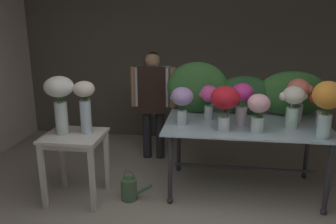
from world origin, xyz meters
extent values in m
plane|color=#9E9384|center=(0.00, 1.66, 0.00)|extent=(7.75, 7.75, 0.00)
cube|color=#5B564C|center=(0.00, 3.33, 1.45)|extent=(5.96, 0.12, 2.90)
cube|color=#A8C3CF|center=(0.55, 1.57, 0.80)|extent=(1.79, 1.02, 0.02)
cylinder|color=#38383D|center=(-0.25, 1.16, 0.40)|extent=(0.05, 0.05, 0.79)
sphere|color=#38383D|center=(-0.25, 1.16, 0.03)|extent=(0.07, 0.07, 0.07)
cylinder|color=#38383D|center=(1.34, 1.16, 0.40)|extent=(0.05, 0.05, 0.79)
sphere|color=#38383D|center=(1.34, 1.16, 0.03)|extent=(0.07, 0.07, 0.07)
cylinder|color=#38383D|center=(-0.25, 1.98, 0.40)|extent=(0.05, 0.05, 0.79)
sphere|color=#38383D|center=(-0.25, 1.98, 0.03)|extent=(0.07, 0.07, 0.07)
cylinder|color=#38383D|center=(1.34, 1.98, 0.40)|extent=(0.05, 0.05, 0.79)
sphere|color=#38383D|center=(1.34, 1.98, 0.03)|extent=(0.07, 0.07, 0.07)
cylinder|color=#38383D|center=(0.55, 1.57, 0.28)|extent=(1.59, 0.03, 0.03)
cube|color=silver|center=(-1.27, 1.12, 0.74)|extent=(0.61, 0.56, 0.03)
cube|color=silver|center=(-1.27, 1.12, 0.69)|extent=(0.55, 0.50, 0.06)
cube|color=silver|center=(-1.54, 0.88, 0.36)|extent=(0.05, 0.05, 0.72)
cube|color=silver|center=(-1.01, 0.88, 0.36)|extent=(0.05, 0.05, 0.72)
cube|color=silver|center=(-1.54, 1.36, 0.36)|extent=(0.05, 0.05, 0.72)
cube|color=silver|center=(-1.01, 1.36, 0.36)|extent=(0.05, 0.05, 0.72)
cylinder|color=#232328|center=(-0.74, 2.37, 0.39)|extent=(0.12, 0.12, 0.78)
cylinder|color=#232328|center=(-0.55, 2.37, 0.39)|extent=(0.12, 0.12, 0.78)
cube|color=silver|center=(-0.65, 2.37, 1.04)|extent=(0.44, 0.22, 0.52)
cube|color=black|center=(-0.65, 2.26, 1.00)|extent=(0.38, 0.02, 0.64)
cylinder|color=tan|center=(-0.92, 2.37, 1.03)|extent=(0.09, 0.09, 0.55)
cylinder|color=tan|center=(-0.38, 2.37, 1.03)|extent=(0.09, 0.09, 0.55)
sphere|color=tan|center=(-0.65, 2.37, 1.39)|extent=(0.20, 0.20, 0.20)
ellipsoid|color=black|center=(-0.65, 2.39, 1.46)|extent=(0.15, 0.15, 0.09)
ellipsoid|color=#387033|center=(-0.02, 1.96, 1.12)|extent=(0.74, 0.30, 0.63)
ellipsoid|color=#28562D|center=(0.55, 1.96, 1.05)|extent=(0.66, 0.27, 0.47)
ellipsoid|color=#387033|center=(1.10, 1.96, 1.08)|extent=(0.82, 0.28, 0.54)
cylinder|color=silver|center=(0.48, 1.50, 0.92)|extent=(0.12, 0.12, 0.21)
cylinder|color=#9EBCB2|center=(0.48, 1.50, 0.86)|extent=(0.11, 0.11, 0.09)
cylinder|color=#477F3D|center=(0.50, 1.50, 0.97)|extent=(0.01, 0.01, 0.30)
cylinder|color=#477F3D|center=(0.46, 1.52, 0.97)|extent=(0.01, 0.01, 0.30)
cylinder|color=#477F3D|center=(0.47, 1.49, 0.97)|extent=(0.01, 0.01, 0.30)
ellipsoid|color=#D1338E|center=(0.48, 1.50, 1.18)|extent=(0.23, 0.23, 0.19)
sphere|color=#D1338E|center=(0.41, 1.51, 1.15)|extent=(0.10, 0.10, 0.10)
sphere|color=#D1338E|center=(0.54, 1.53, 1.14)|extent=(0.10, 0.10, 0.10)
cylinder|color=silver|center=(1.35, 1.61, 0.89)|extent=(0.12, 0.12, 0.16)
cylinder|color=#9EBCB2|center=(1.35, 1.61, 0.85)|extent=(0.11, 0.11, 0.07)
cylinder|color=#28562D|center=(1.38, 1.61, 0.95)|extent=(0.01, 0.01, 0.26)
cylinder|color=#28562D|center=(1.34, 1.63, 0.95)|extent=(0.01, 0.01, 0.26)
cylinder|color=#28562D|center=(1.34, 1.59, 0.95)|extent=(0.01, 0.01, 0.26)
ellipsoid|color=red|center=(1.35, 1.61, 1.13)|extent=(0.22, 0.22, 0.18)
sphere|color=red|center=(1.26, 1.64, 1.11)|extent=(0.11, 0.11, 0.11)
sphere|color=red|center=(1.41, 1.62, 1.11)|extent=(0.07, 0.07, 0.07)
cylinder|color=silver|center=(1.00, 1.45, 0.93)|extent=(0.13, 0.13, 0.23)
cylinder|color=#9EBCB2|center=(1.00, 1.45, 0.86)|extent=(0.12, 0.12, 0.10)
cylinder|color=#28562D|center=(1.03, 1.46, 0.97)|extent=(0.01, 0.01, 0.30)
cylinder|color=#28562D|center=(1.01, 1.48, 0.97)|extent=(0.01, 0.01, 0.30)
cylinder|color=#28562D|center=(0.97, 1.45, 0.97)|extent=(0.01, 0.01, 0.30)
cylinder|color=#28562D|center=(1.01, 1.42, 0.97)|extent=(0.01, 0.01, 0.30)
ellipsoid|color=white|center=(1.00, 1.45, 1.17)|extent=(0.23, 0.23, 0.19)
sphere|color=white|center=(0.90, 1.45, 1.16)|extent=(0.09, 0.09, 0.09)
sphere|color=white|center=(1.10, 1.46, 1.16)|extent=(0.07, 0.07, 0.07)
ellipsoid|color=#28562D|center=(1.04, 1.46, 1.06)|extent=(0.11, 0.09, 0.03)
cylinder|color=silver|center=(0.29, 1.28, 0.89)|extent=(0.12, 0.12, 0.15)
cylinder|color=#9EBCB2|center=(0.29, 1.28, 0.84)|extent=(0.11, 0.11, 0.06)
cylinder|color=#2D6028|center=(0.33, 1.28, 0.96)|extent=(0.01, 0.01, 0.27)
cylinder|color=#2D6028|center=(0.28, 1.30, 0.96)|extent=(0.01, 0.01, 0.27)
cylinder|color=#2D6028|center=(0.28, 1.25, 0.96)|extent=(0.01, 0.01, 0.27)
ellipsoid|color=red|center=(0.29, 1.28, 1.16)|extent=(0.29, 0.29, 0.23)
sphere|color=red|center=(0.41, 1.27, 1.15)|extent=(0.07, 0.07, 0.07)
cylinder|color=silver|center=(0.63, 1.28, 0.89)|extent=(0.13, 0.13, 0.16)
cylinder|color=#9EBCB2|center=(0.63, 1.28, 0.85)|extent=(0.12, 0.12, 0.07)
cylinder|color=#387033|center=(0.66, 1.28, 0.94)|extent=(0.01, 0.01, 0.24)
cylinder|color=#387033|center=(0.64, 1.30, 0.94)|extent=(0.01, 0.01, 0.24)
cylinder|color=#387033|center=(0.61, 1.29, 0.94)|extent=(0.01, 0.01, 0.24)
cylinder|color=#387033|center=(0.64, 1.26, 0.94)|extent=(0.01, 0.01, 0.24)
ellipsoid|color=#EFB2BC|center=(0.63, 1.28, 1.12)|extent=(0.23, 0.23, 0.19)
ellipsoid|color=#28562D|center=(0.63, 1.30, 0.99)|extent=(0.09, 0.10, 0.03)
cylinder|color=silver|center=(0.13, 1.67, 0.89)|extent=(0.10, 0.10, 0.16)
cylinder|color=#9EBCB2|center=(0.13, 1.67, 0.85)|extent=(0.09, 0.09, 0.07)
cylinder|color=#28562D|center=(0.15, 1.67, 0.94)|extent=(0.01, 0.01, 0.24)
cylinder|color=#28562D|center=(0.12, 1.68, 0.94)|extent=(0.01, 0.01, 0.24)
cylinder|color=#28562D|center=(0.12, 1.65, 0.94)|extent=(0.01, 0.01, 0.24)
ellipsoid|color=#E54C9E|center=(0.13, 1.67, 1.12)|extent=(0.19, 0.19, 0.19)
sphere|color=#E54C9E|center=(0.05, 1.65, 1.10)|extent=(0.07, 0.07, 0.07)
sphere|color=#E54C9E|center=(0.18, 1.68, 1.12)|extent=(0.06, 0.06, 0.06)
ellipsoid|color=#477F3D|center=(0.16, 1.64, 1.00)|extent=(0.06, 0.11, 0.03)
cylinder|color=silver|center=(1.25, 1.20, 0.93)|extent=(0.13, 0.13, 0.24)
cylinder|color=#9EBCB2|center=(1.25, 1.20, 0.86)|extent=(0.12, 0.12, 0.10)
cylinder|color=#2D6028|center=(1.27, 1.20, 0.99)|extent=(0.01, 0.01, 0.34)
cylinder|color=#2D6028|center=(1.25, 1.23, 0.99)|extent=(0.01, 0.01, 0.34)
cylinder|color=#2D6028|center=(1.22, 1.20, 0.99)|extent=(0.01, 0.01, 0.34)
cylinder|color=#2D6028|center=(1.25, 1.18, 0.99)|extent=(0.01, 0.01, 0.34)
ellipsoid|color=orange|center=(1.25, 1.20, 1.24)|extent=(0.28, 0.28, 0.27)
ellipsoid|color=#477F3D|center=(1.25, 1.21, 1.07)|extent=(0.10, 0.09, 0.03)
cylinder|color=silver|center=(1.10, 1.73, 0.92)|extent=(0.14, 0.14, 0.21)
cylinder|color=#9EBCB2|center=(1.10, 1.73, 0.86)|extent=(0.13, 0.13, 0.09)
cylinder|color=#477F3D|center=(1.13, 1.73, 0.98)|extent=(0.01, 0.01, 0.31)
cylinder|color=#477F3D|center=(1.10, 1.76, 0.98)|extent=(0.01, 0.01, 0.31)
cylinder|color=#477F3D|center=(1.08, 1.73, 0.98)|extent=(0.01, 0.01, 0.31)
cylinder|color=#477F3D|center=(1.10, 1.71, 0.98)|extent=(0.01, 0.01, 0.31)
ellipsoid|color=#EF7A60|center=(1.10, 1.73, 1.19)|extent=(0.24, 0.24, 0.21)
sphere|color=#EF7A60|center=(1.03, 1.71, 1.18)|extent=(0.08, 0.08, 0.08)
sphere|color=#EF7A60|center=(1.20, 1.71, 1.19)|extent=(0.09, 0.09, 0.09)
ellipsoid|color=#2D6028|center=(1.07, 1.75, 1.04)|extent=(0.06, 0.11, 0.03)
cylinder|color=silver|center=(-0.16, 1.44, 0.89)|extent=(0.11, 0.11, 0.16)
cylinder|color=#9EBCB2|center=(-0.16, 1.44, 0.85)|extent=(0.10, 0.10, 0.07)
cylinder|color=#28562D|center=(-0.14, 1.45, 0.94)|extent=(0.01, 0.01, 0.25)
cylinder|color=#28562D|center=(-0.15, 1.46, 0.94)|extent=(0.01, 0.01, 0.25)
cylinder|color=#28562D|center=(-0.18, 1.44, 0.94)|extent=(0.01, 0.01, 0.25)
cylinder|color=#28562D|center=(-0.16, 1.42, 0.94)|extent=(0.01, 0.01, 0.25)
ellipsoid|color=#B28ED1|center=(-0.16, 1.44, 1.13)|extent=(0.24, 0.24, 0.20)
sphere|color=#B28ED1|center=(-0.26, 1.46, 1.10)|extent=(0.06, 0.06, 0.06)
cylinder|color=silver|center=(-1.40, 1.12, 0.93)|extent=(0.13, 0.13, 0.35)
cylinder|color=#9EBCB2|center=(-1.40, 1.12, 0.83)|extent=(0.12, 0.12, 0.15)
cylinder|color=#477F3D|center=(-1.37, 1.12, 0.98)|extent=(0.01, 0.01, 0.44)
cylinder|color=#477F3D|center=(-1.40, 1.14, 0.98)|extent=(0.01, 0.01, 0.44)
cylinder|color=#477F3D|center=(-1.42, 1.12, 0.98)|extent=(0.01, 0.01, 0.44)
cylinder|color=#477F3D|center=(-1.40, 1.09, 0.98)|extent=(0.01, 0.01, 0.44)
ellipsoid|color=white|center=(-1.40, 1.12, 1.26)|extent=(0.30, 0.30, 0.22)
sphere|color=white|center=(-1.53, 1.14, 1.23)|extent=(0.08, 0.08, 0.08)
sphere|color=white|center=(-1.30, 1.14, 1.26)|extent=(0.07, 0.07, 0.07)
cylinder|color=silver|center=(-1.15, 1.18, 0.93)|extent=(0.12, 0.12, 0.36)
cylinder|color=#9EBCB2|center=(-1.15, 1.18, 0.83)|extent=(0.11, 0.11, 0.15)
cylinder|color=#2D6028|center=(-1.13, 1.17, 0.97)|extent=(0.01, 0.01, 0.42)
cylinder|color=#2D6028|center=(-1.17, 1.20, 0.97)|extent=(0.01, 0.01, 0.42)
cylinder|color=#2D6028|center=(-1.16, 1.16, 0.97)|extent=(0.01, 0.01, 0.42)
ellipsoid|color=silver|center=(-1.15, 1.18, 1.23)|extent=(0.22, 0.22, 0.17)
ellipsoid|color=#2D6028|center=(-1.13, 1.19, 1.13)|extent=(0.08, 0.11, 0.03)
cylinder|color=#4C704C|center=(-0.71, 1.17, 0.12)|extent=(0.18, 0.18, 0.24)
cylinder|color=#4C704C|center=(-0.54, 1.17, 0.13)|extent=(0.18, 0.04, 0.14)
torus|color=#4C704C|center=(-0.71, 1.17, 0.28)|extent=(0.13, 0.02, 0.13)
camera|label=1|loc=(0.19, -2.10, 1.94)|focal=36.24mm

